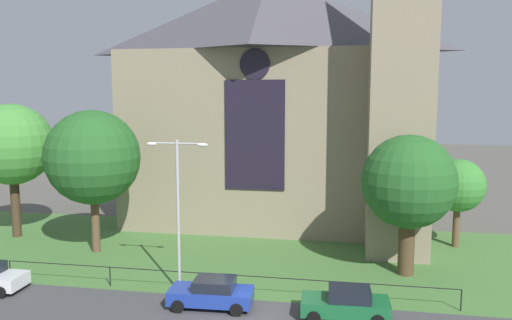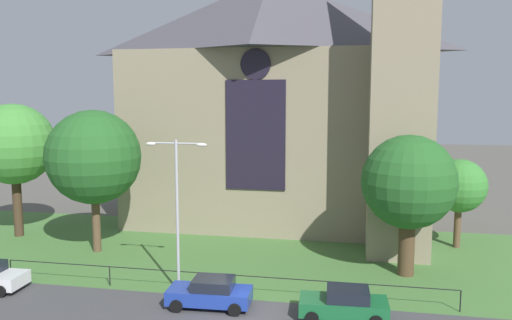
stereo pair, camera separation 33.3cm
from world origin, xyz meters
TOP-DOWN VIEW (x-y plane):
  - ground at (0.00, 10.00)m, footprint 160.00×160.00m
  - grass_verge at (0.00, 8.00)m, footprint 120.00×20.00m
  - church_building at (-1.04, 18.92)m, footprint 23.20×16.20m
  - iron_railing at (-1.81, 2.50)m, footprint 24.98×0.07m
  - tree_left_far at (-19.56, 10.76)m, footprint 5.99×5.99m
  - tree_left_near at (-11.88, 8.33)m, footprint 6.32×6.32m
  - tree_right_near at (8.46, 7.48)m, footprint 5.52×5.52m
  - tree_right_far at (12.48, 13.91)m, footprint 3.70×3.70m
  - streetlamp_near at (-3.94, 2.40)m, footprint 3.37×0.26m
  - parked_car_blue at (-1.68, 0.74)m, footprint 4.27×2.16m
  - parked_car_green at (5.02, 0.63)m, footprint 4.28×2.19m

SIDE VIEW (x-z plane):
  - ground at x=0.00m, z-range 0.00..0.00m
  - grass_verge at x=0.00m, z-range 0.00..0.01m
  - parked_car_blue at x=-1.68m, z-range -0.01..1.50m
  - parked_car_green at x=5.02m, z-range -0.01..1.50m
  - iron_railing at x=-1.81m, z-range 0.39..1.51m
  - tree_right_far at x=12.48m, z-range 1.23..7.48m
  - streetlamp_near at x=-3.94m, z-range 1.13..9.46m
  - tree_right_near at x=8.46m, z-range 1.36..9.75m
  - tree_left_near at x=-11.88m, z-range 1.65..11.31m
  - tree_left_far at x=-19.56m, z-range 1.95..11.93m
  - church_building at x=-1.04m, z-range -2.73..23.27m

